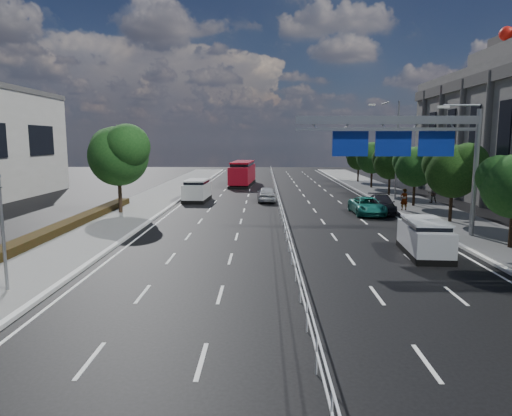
{
  "coord_description": "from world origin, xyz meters",
  "views": [
    {
      "loc": [
        -1.25,
        -15.7,
        5.46
      ],
      "look_at": [
        -1.6,
        5.04,
        2.4
      ],
      "focal_mm": 32.0,
      "sensor_mm": 36.0,
      "label": 1
    }
  ],
  "objects": [
    {
      "name": "white_minivan",
      "position": [
        -7.33,
        25.52,
        0.97
      ],
      "size": [
        2.19,
        4.66,
        1.99
      ],
      "rotation": [
        0.0,
        0.0,
        -0.05
      ],
      "color": "black",
      "rests_on": "ground"
    },
    {
      "name": "pedestrian_b",
      "position": [
        13.4,
        23.84,
        0.95
      ],
      "size": [
        0.8,
        0.63,
        1.62
      ],
      "primitive_type": "imported",
      "rotation": [
        0.0,
        0.0,
        3.12
      ],
      "color": "gray",
      "rests_on": "sidewalk_far"
    },
    {
      "name": "near_tree_back",
      "position": [
        -11.94,
        17.97,
        4.61
      ],
      "size": [
        4.84,
        4.51,
        6.69
      ],
      "color": "black",
      "rests_on": "ground"
    },
    {
      "name": "far_tree_g",
      "position": [
        11.25,
        36.98,
        3.75
      ],
      "size": [
        3.96,
        3.69,
        5.45
      ],
      "color": "black",
      "rests_on": "ground"
    },
    {
      "name": "red_bus",
      "position": [
        -3.85,
        40.51,
        1.55
      ],
      "size": [
        3.04,
        10.06,
        2.96
      ],
      "rotation": [
        0.0,
        0.0,
        -0.07
      ],
      "color": "black",
      "rests_on": "ground"
    },
    {
      "name": "parked_car_teal",
      "position": [
        6.5,
        18.14,
        0.64
      ],
      "size": [
        2.23,
        4.63,
        1.27
      ],
      "primitive_type": "imported",
      "rotation": [
        0.0,
        0.0,
        0.02
      ],
      "color": "#186E60",
      "rests_on": "ground"
    },
    {
      "name": "far_tree_d",
      "position": [
        11.25,
        14.48,
        3.69
      ],
      "size": [
        3.85,
        3.59,
        5.34
      ],
      "color": "black",
      "rests_on": "ground"
    },
    {
      "name": "streetlight_far",
      "position": [
        10.5,
        26.0,
        5.21
      ],
      "size": [
        2.78,
        2.4,
        9.0
      ],
      "color": "gray",
      "rests_on": "ground"
    },
    {
      "name": "silver_minivan",
      "position": [
        6.5,
        5.87,
        0.85
      ],
      "size": [
        2.07,
        4.29,
        1.74
      ],
      "rotation": [
        0.0,
        0.0,
        -0.07
      ],
      "color": "black",
      "rests_on": "ground"
    },
    {
      "name": "far_tree_f",
      "position": [
        11.24,
        29.48,
        3.49
      ],
      "size": [
        3.52,
        3.28,
        5.02
      ],
      "color": "black",
      "rests_on": "ground"
    },
    {
      "name": "hedge_near",
      "position": [
        -13.3,
        5.0,
        0.36
      ],
      "size": [
        1.0,
        36.0,
        0.44
      ],
      "primitive_type": "cube",
      "color": "black",
      "rests_on": "sidewalk_near"
    },
    {
      "name": "overhead_gantry",
      "position": [
        6.74,
        10.05,
        5.61
      ],
      "size": [
        10.24,
        0.38,
        7.45
      ],
      "color": "gray",
      "rests_on": "ground"
    },
    {
      "name": "pedestrian_a",
      "position": [
        9.6,
        19.38,
        0.98
      ],
      "size": [
        0.66,
        0.48,
        1.67
      ],
      "primitive_type": "imported",
      "rotation": [
        0.0,
        0.0,
        3.28
      ],
      "color": "gray",
      "rests_on": "sidewalk_far"
    },
    {
      "name": "parked_car_dark",
      "position": [
        7.76,
        19.0,
        0.67
      ],
      "size": [
        2.45,
        4.82,
        1.34
      ],
      "primitive_type": "imported",
      "rotation": [
        0.0,
        0.0,
        -0.13
      ],
      "color": "black",
      "rests_on": "ground"
    },
    {
      "name": "kerb_near",
      "position": [
        -9.0,
        0.0,
        0.07
      ],
      "size": [
        0.25,
        140.0,
        0.15
      ],
      "primitive_type": "cube",
      "color": "silver",
      "rests_on": "ground"
    },
    {
      "name": "median_fence",
      "position": [
        0.0,
        22.5,
        0.53
      ],
      "size": [
        0.05,
        85.0,
        1.02
      ],
      "color": "silver",
      "rests_on": "ground"
    },
    {
      "name": "near_car_silver",
      "position": [
        -1.0,
        25.42,
        0.68
      ],
      "size": [
        1.75,
        4.07,
        1.37
      ],
      "primitive_type": "imported",
      "rotation": [
        0.0,
        0.0,
        3.17
      ],
      "color": "#B3B5BB",
      "rests_on": "ground"
    },
    {
      "name": "far_tree_e",
      "position": [
        11.25,
        21.98,
        3.56
      ],
      "size": [
        3.63,
        3.38,
        5.13
      ],
      "color": "black",
      "rests_on": "ground"
    },
    {
      "name": "far_tree_h",
      "position": [
        11.24,
        44.48,
        3.42
      ],
      "size": [
        3.41,
        3.18,
        4.91
      ],
      "color": "black",
      "rests_on": "ground"
    },
    {
      "name": "near_car_dark",
      "position": [
        -4.0,
        50.23,
        0.75
      ],
      "size": [
        1.79,
        4.6,
        1.49
      ],
      "primitive_type": "imported",
      "rotation": [
        0.0,
        0.0,
        3.09
      ],
      "color": "black",
      "rests_on": "ground"
    },
    {
      "name": "ground",
      "position": [
        0.0,
        0.0,
        0.0
      ],
      "size": [
        160.0,
        160.0,
        0.0
      ],
      "primitive_type": "plane",
      "color": "black",
      "rests_on": "ground"
    }
  ]
}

